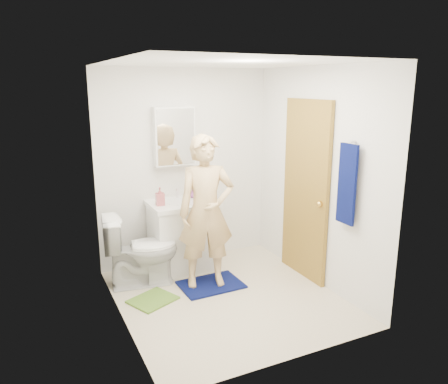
% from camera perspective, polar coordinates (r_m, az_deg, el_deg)
% --- Properties ---
extents(floor, '(2.20, 2.40, 0.02)m').
position_cam_1_polar(floor, '(4.79, 0.42, -13.67)').
color(floor, beige).
rests_on(floor, ground).
extents(ceiling, '(2.20, 2.40, 0.02)m').
position_cam_1_polar(ceiling, '(4.25, 0.48, 16.67)').
color(ceiling, white).
rests_on(ceiling, ground).
extents(wall_back, '(2.20, 0.02, 2.40)m').
position_cam_1_polar(wall_back, '(5.45, -5.14, 3.22)').
color(wall_back, silver).
rests_on(wall_back, ground).
extents(wall_front, '(2.20, 0.02, 2.40)m').
position_cam_1_polar(wall_front, '(3.35, 9.56, -3.76)').
color(wall_front, silver).
rests_on(wall_front, ground).
extents(wall_left, '(0.02, 2.40, 2.40)m').
position_cam_1_polar(wall_left, '(4.01, -13.95, -1.03)').
color(wall_left, silver).
rests_on(wall_left, ground).
extents(wall_right, '(0.02, 2.40, 2.40)m').
position_cam_1_polar(wall_right, '(4.94, 12.12, 1.84)').
color(wall_right, silver).
rests_on(wall_right, ground).
extents(vanity_cabinet, '(0.75, 0.55, 0.80)m').
position_cam_1_polar(vanity_cabinet, '(5.34, -5.35, -5.91)').
color(vanity_cabinet, white).
rests_on(vanity_cabinet, floor).
extents(countertop, '(0.79, 0.59, 0.05)m').
position_cam_1_polar(countertop, '(5.21, -5.46, -1.51)').
color(countertop, white).
rests_on(countertop, vanity_cabinet).
extents(sink_basin, '(0.40, 0.40, 0.03)m').
position_cam_1_polar(sink_basin, '(5.21, -5.46, -1.35)').
color(sink_basin, white).
rests_on(sink_basin, countertop).
extents(faucet, '(0.03, 0.03, 0.12)m').
position_cam_1_polar(faucet, '(5.36, -6.15, -0.17)').
color(faucet, silver).
rests_on(faucet, countertop).
extents(medicine_cabinet, '(0.50, 0.12, 0.70)m').
position_cam_1_polar(medicine_cabinet, '(5.27, -6.51, 7.23)').
color(medicine_cabinet, white).
rests_on(medicine_cabinet, wall_back).
extents(mirror_panel, '(0.46, 0.01, 0.66)m').
position_cam_1_polar(mirror_panel, '(5.22, -6.28, 7.16)').
color(mirror_panel, white).
rests_on(mirror_panel, wall_back).
extents(door, '(0.05, 0.80, 2.05)m').
position_cam_1_polar(door, '(5.06, 10.58, 0.19)').
color(door, '#A7802E').
rests_on(door, ground).
extents(door_knob, '(0.07, 0.07, 0.07)m').
position_cam_1_polar(door_knob, '(4.81, 12.39, -1.54)').
color(door_knob, gold).
rests_on(door_knob, door).
extents(towel, '(0.03, 0.24, 0.80)m').
position_cam_1_polar(towel, '(4.45, 15.78, 0.97)').
color(towel, '#08104B').
rests_on(towel, wall_right).
extents(towel_hook, '(0.06, 0.02, 0.02)m').
position_cam_1_polar(towel_hook, '(4.40, 16.53, 6.35)').
color(towel_hook, silver).
rests_on(towel_hook, wall_right).
extents(toilet, '(0.86, 0.57, 0.82)m').
position_cam_1_polar(toilet, '(4.99, -10.77, -7.44)').
color(toilet, white).
rests_on(toilet, floor).
extents(bath_mat, '(0.69, 0.50, 0.02)m').
position_cam_1_polar(bath_mat, '(5.02, -1.71, -12.00)').
color(bath_mat, '#08104B').
rests_on(bath_mat, floor).
extents(green_rug, '(0.55, 0.52, 0.02)m').
position_cam_1_polar(green_rug, '(4.77, -9.28, -13.73)').
color(green_rug, olive).
rests_on(green_rug, floor).
extents(soap_dispenser, '(0.10, 0.11, 0.21)m').
position_cam_1_polar(soap_dispenser, '(5.05, -8.36, -0.57)').
color(soap_dispenser, '#B9565D').
rests_on(soap_dispenser, countertop).
extents(toothbrush_cup, '(0.12, 0.12, 0.09)m').
position_cam_1_polar(toothbrush_cup, '(5.36, -3.99, -0.29)').
color(toothbrush_cup, '#944395').
rests_on(toothbrush_cup, countertop).
extents(man, '(0.69, 0.53, 1.68)m').
position_cam_1_polar(man, '(4.73, -2.34, -2.63)').
color(man, tan).
rests_on(man, bath_mat).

